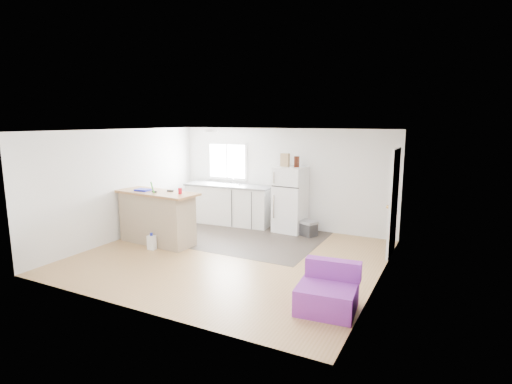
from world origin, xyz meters
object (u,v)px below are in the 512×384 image
bottle_right (298,162)px  kitchen_cabinets (229,204)px  cooler (307,228)px  purple_seat (328,293)px  cleaner_jug (152,242)px  bottle_left (295,162)px  cardboard_box (285,160)px  blue_tray (143,190)px  refrigerator (290,199)px  red_cup (180,191)px  mop (153,234)px  peninsula (157,217)px

bottle_right → kitchen_cabinets: bearing=179.1°
cooler → purple_seat: (1.49, -3.30, 0.06)m
cleaner_jug → bottle_left: bearing=45.2°
cooler → cardboard_box: 1.63m
cleaner_jug → blue_tray: (-0.51, 0.36, 0.98)m
kitchen_cabinets → refrigerator: (1.66, 0.01, 0.26)m
kitchen_cabinets → bottle_right: bottle_right is taller
cardboard_box → bottle_left: (0.27, -0.03, -0.02)m
red_cup → cooler: bearing=44.3°
red_cup → cardboard_box: bearing=55.7°
kitchen_cabinets → mop: (-0.50, -2.26, -0.28)m
refrigerator → cardboard_box: cardboard_box is taller
cooler → blue_tray: (-2.96, -2.03, 0.96)m
cooler → mop: 3.39m
refrigerator → mop: 3.18m
peninsula → cardboard_box: cardboard_box is taller
kitchen_cabinets → cooler: size_ratio=4.28×
blue_tray → cooler: bearing=34.5°
purple_seat → cleaner_jug: 4.05m
peninsula → red_cup: size_ratio=15.50×
purple_seat → bottle_right: bearing=112.1°
purple_seat → bottle_right: size_ratio=3.39×
kitchen_cabinets → bottle_right: (1.85, -0.03, 1.15)m
cooler → cardboard_box: bearing=-166.0°
cardboard_box → kitchen_cabinets: bearing=179.1°
kitchen_cabinets → cooler: kitchen_cabinets is taller
blue_tray → red_cup: bearing=3.9°
mop → bottle_right: (2.35, 2.23, 1.43)m
cleaner_jug → red_cup: bearing=40.5°
cardboard_box → mop: bearing=-132.2°
purple_seat → mop: (-4.13, 1.17, -0.00)m
peninsula → bottle_left: size_ratio=7.44×
kitchen_cabinets → purple_seat: kitchen_cabinets is taller
peninsula → blue_tray: 0.65m
peninsula → cardboard_box: bearing=50.0°
cooler → bottle_right: bearing=-175.3°
peninsula → red_cup: (0.62, 0.02, 0.61)m
bottle_left → blue_tray: bearing=-141.1°
cooler → red_cup: 2.99m
bottle_left → kitchen_cabinets: bearing=178.4°
purple_seat → bottle_left: bottle_left is taller
kitchen_cabinets → peninsula: bearing=-107.6°
refrigerator → bottle_left: (0.14, -0.06, 0.89)m
cooler → bottle_right: 1.52m
mop → blue_tray: bearing=177.5°
cooler → blue_tray: bearing=-121.5°
kitchen_cabinets → cardboard_box: bearing=-5.0°
bottle_left → cooler: bearing=-13.4°
refrigerator → red_cup: refrigerator is taller
cardboard_box → bottle_right: (0.32, -0.01, -0.02)m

